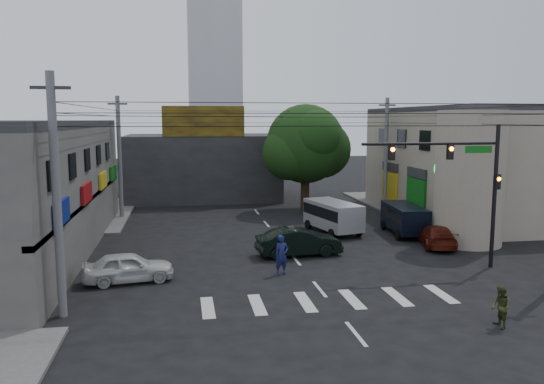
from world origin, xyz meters
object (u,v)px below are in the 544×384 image
object	(u,v)px
dark_sedan	(299,242)
maroon_sedan	(436,236)
utility_pole_far_left	(120,158)
utility_pole_far_right	(386,155)
traffic_officer	(282,255)
navy_van	(404,220)
white_compact	(128,267)
pedestrian_olive	(501,307)
utility_pole_near_left	(57,197)
silver_minivan	(333,217)
street_tree	(305,144)
traffic_gantry	(465,173)

from	to	relation	value
dark_sedan	maroon_sedan	world-z (taller)	dark_sedan
utility_pole_far_left	dark_sedan	bearing A→B (deg)	-50.37
utility_pole_far_right	traffic_officer	bearing A→B (deg)	-125.46
navy_van	white_compact	bearing A→B (deg)	119.59
utility_pole_far_right	maroon_sedan	xyz separation A→B (m)	(-1.64, -12.35, -3.97)
navy_van	traffic_officer	bearing A→B (deg)	133.68
dark_sedan	pedestrian_olive	world-z (taller)	pedestrian_olive
maroon_sedan	dark_sedan	bearing A→B (deg)	20.23
utility_pole_far_right	maroon_sedan	bearing A→B (deg)	-97.58
utility_pole_near_left	utility_pole_far_left	world-z (taller)	same
pedestrian_olive	navy_van	bearing A→B (deg)	171.57
dark_sedan	utility_pole_near_left	bearing A→B (deg)	119.51
silver_minivan	traffic_officer	world-z (taller)	silver_minivan
navy_van	pedestrian_olive	bearing A→B (deg)	174.41
silver_minivan	traffic_officer	distance (m)	10.25
utility_pole_near_left	pedestrian_olive	world-z (taller)	utility_pole_near_left
dark_sedan	utility_pole_far_left	bearing A→B (deg)	34.90
maroon_sedan	pedestrian_olive	bearing A→B (deg)	88.62
utility_pole_far_right	utility_pole_near_left	bearing A→B (deg)	-135.69
street_tree	utility_pole_near_left	size ratio (longest dim) A/B	0.95
traffic_gantry	utility_pole_far_right	distance (m)	17.21
navy_van	traffic_gantry	bearing A→B (deg)	-178.04
traffic_gantry	pedestrian_olive	bearing A→B (deg)	-108.98
silver_minivan	pedestrian_olive	world-z (taller)	silver_minivan
street_tree	traffic_officer	size ratio (longest dim) A/B	4.48
dark_sedan	navy_van	bearing A→B (deg)	-67.19
utility_pole_far_left	silver_minivan	size ratio (longest dim) A/B	1.80
utility_pole_near_left	traffic_officer	distance (m)	10.73
traffic_gantry	utility_pole_far_right	size ratio (longest dim) A/B	0.78
street_tree	traffic_gantry	xyz separation A→B (m)	(3.82, -18.00, -0.64)
dark_sedan	maroon_sedan	bearing A→B (deg)	-89.62
traffic_gantry	pedestrian_olive	size ratio (longest dim) A/B	4.68
street_tree	silver_minivan	distance (m)	9.68
utility_pole_far_left	silver_minivan	bearing A→B (deg)	-27.83
dark_sedan	silver_minivan	world-z (taller)	silver_minivan
utility_pole_far_left	navy_van	xyz separation A→B (m)	(18.82, -8.96, -3.64)
maroon_sedan	traffic_officer	xyz separation A→B (m)	(-10.09, -4.12, 0.34)
pedestrian_olive	traffic_gantry	bearing A→B (deg)	163.69
street_tree	white_compact	distance (m)	21.95
navy_van	pedestrian_olive	distance (m)	15.64
utility_pole_far_right	dark_sedan	world-z (taller)	utility_pole_far_right
silver_minivan	navy_van	xyz separation A→B (m)	(4.43, -1.36, -0.06)
traffic_gantry	utility_pole_far_right	bearing A→B (deg)	81.06
dark_sedan	white_compact	xyz separation A→B (m)	(-8.79, -3.34, -0.07)
street_tree	utility_pole_near_left	bearing A→B (deg)	-124.00
traffic_officer	pedestrian_olive	size ratio (longest dim) A/B	1.26
white_compact	silver_minivan	distance (m)	15.18
utility_pole_far_right	traffic_officer	world-z (taller)	utility_pole_far_right
navy_van	traffic_officer	xyz separation A→B (m)	(-9.56, -7.52, 0.01)
utility_pole_far_right	navy_van	size ratio (longest dim) A/B	1.85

